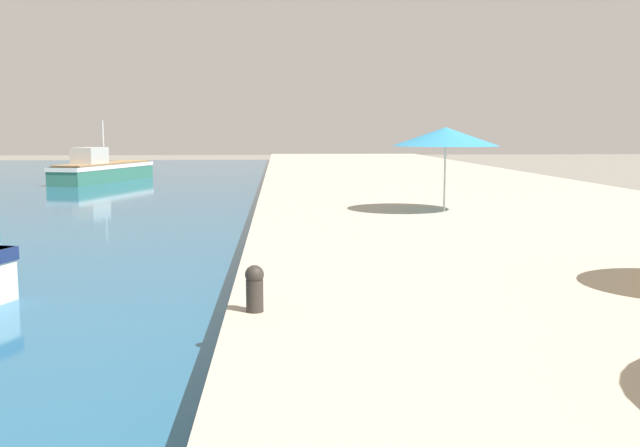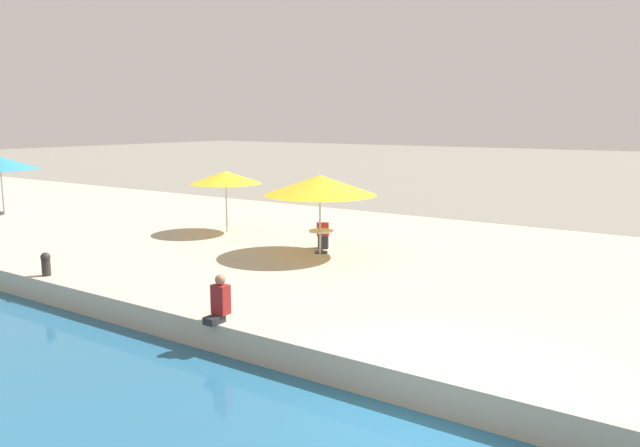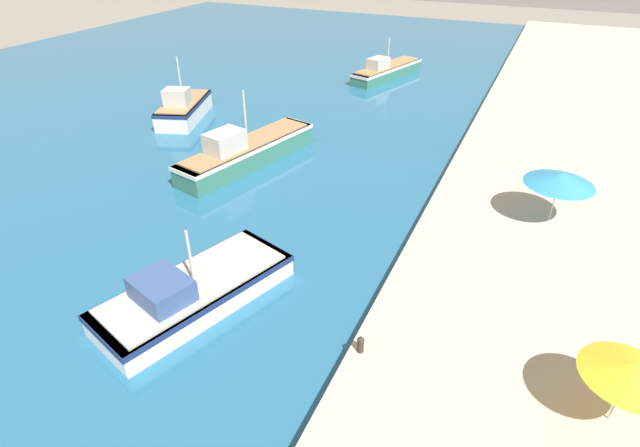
# 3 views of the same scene
# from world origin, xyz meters

# --- Properties ---
(water_basin) EXTENTS (56.00, 90.00, 0.04)m
(water_basin) POSITION_xyz_m (-28.00, 37.00, 0.02)
(water_basin) COLOR #235B7F
(water_basin) RESTS_ON ground_plane
(quay_promenade) EXTENTS (16.00, 90.00, 0.68)m
(quay_promenade) POSITION_xyz_m (8.00, 37.00, 0.34)
(quay_promenade) COLOR #B2A893
(quay_promenade) RESTS_ON ground_plane
(fishing_boat_near) EXTENTS (5.58, 8.73, 3.51)m
(fishing_boat_near) POSITION_xyz_m (-6.92, 11.95, 0.74)
(fishing_boat_near) COLOR white
(fishing_boat_near) RESTS_ON water_basin
(fishing_boat_mid) EXTENTS (4.61, 10.70, 4.76)m
(fishing_boat_mid) POSITION_xyz_m (-12.11, 24.47, 0.98)
(fishing_boat_mid) COLOR #33705B
(fishing_boat_mid) RESTS_ON water_basin
(fishing_boat_far) EXTENTS (4.60, 7.00, 4.77)m
(fishing_boat_far) POSITION_xyz_m (-20.91, 29.59, 0.98)
(fishing_boat_far) COLOR silver
(fishing_boat_far) RESTS_ON water_basin
(fishing_boat_distant) EXTENTS (4.63, 9.64, 3.80)m
(fishing_boat_distant) POSITION_xyz_m (-10.22, 47.36, 0.79)
(fishing_boat_distant) COLOR #33705B
(fishing_boat_distant) RESTS_ON water_basin
(cafe_umbrella_white) EXTENTS (2.72, 2.72, 2.34)m
(cafe_umbrella_white) POSITION_xyz_m (8.24, 12.27, 2.78)
(cafe_umbrella_white) COLOR #B7B7B7
(cafe_umbrella_white) RESTS_ON quay_promenade
(cafe_umbrella_striped) EXTENTS (3.30, 3.30, 2.61)m
(cafe_umbrella_striped) POSITION_xyz_m (5.91, 23.91, 3.00)
(cafe_umbrella_striped) COLOR #B7B7B7
(cafe_umbrella_striped) RESTS_ON quay_promenade
(mooring_bollard) EXTENTS (0.26, 0.26, 0.65)m
(mooring_bollard) POSITION_xyz_m (0.40, 11.72, 1.02)
(mooring_bollard) COLOR #2D2823
(mooring_bollard) RESTS_ON quay_promenade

